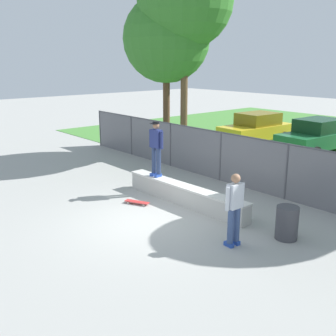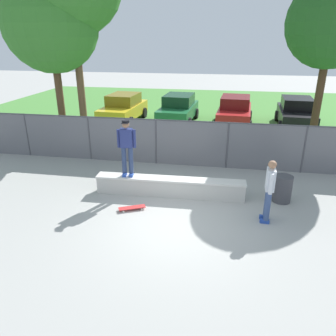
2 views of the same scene
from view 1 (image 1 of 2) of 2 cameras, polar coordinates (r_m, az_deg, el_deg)
ground_plane at (r=11.32m, az=-2.99°, el=-7.64°), size 80.00×80.00×0.00m
concrete_ledge at (r=12.56m, az=2.37°, el=-3.81°), size 4.84×0.63×0.61m
skateboarder at (r=13.21m, az=-1.70°, el=3.14°), size 0.60×0.33×1.84m
skateboard at (r=12.65m, az=-4.43°, el=-4.83°), size 0.81×0.52×0.09m
chainlink_fence at (r=14.11m, az=11.74°, el=0.95°), size 19.87×0.07×1.85m
tree_near_left at (r=18.85m, az=-0.24°, el=17.85°), size 3.91×3.91×7.27m
tree_near_right at (r=18.50m, az=2.44°, el=22.75°), size 4.17×4.17×8.97m
car_yellow at (r=22.20m, az=12.44°, el=5.54°), size 2.23×4.31×1.66m
car_green at (r=20.71m, az=20.37°, el=4.29°), size 2.23×4.31×1.66m
bystander at (r=9.68m, az=9.44°, el=-5.44°), size 0.28×0.60×1.82m
trash_bin at (r=10.56m, az=16.56°, el=-7.49°), size 0.56×0.56×0.86m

